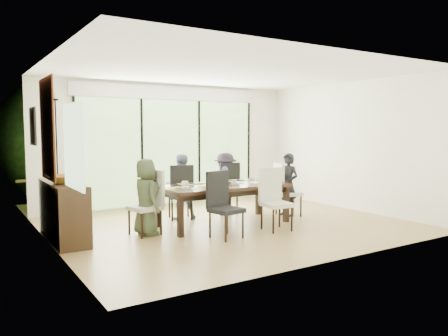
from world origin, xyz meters
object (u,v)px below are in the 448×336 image
laptop (184,188)px  cup_c (257,179)px  person_far_left (181,187)px  person_far_right (225,183)px  table_top (224,186)px  chair_near_right (277,199)px  person_left_end (146,197)px  sideboard (63,211)px  vase (225,181)px  person_right_end (288,185)px  chair_far_right (225,188)px  chair_right_end (289,189)px  chair_near_left (226,205)px  chair_far_left (180,191)px  cup_a (185,184)px  chair_left_end (145,203)px  cup_b (234,182)px  bowl (64,179)px

laptop → cup_c: cup_c is taller
person_far_left → person_far_right: bearing=-167.8°
table_top → chair_near_right: chair_near_right is taller
person_left_end → person_far_right: size_ratio=1.00×
sideboard → vase: bearing=-6.6°
table_top → person_right_end: size_ratio=1.86×
chair_far_right → sideboard: 3.26m
person_right_end → person_far_right: bearing=-144.6°
chair_near_right → chair_right_end: bearing=46.7°
chair_far_right → cup_c: size_ratio=8.87×
chair_right_end → chair_near_left: bearing=130.2°
chair_far_left → chair_far_right: 1.00m
vase → cup_a: vase is taller
chair_near_left → sideboard: chair_near_left is taller
person_far_left → cup_a: (-0.25, -0.68, 0.15)m
chair_left_end → laptop: chair_left_end is taller
person_far_left → laptop: 1.02m
person_right_end → person_left_end: bearing=-102.9°
laptop → cup_c: (1.65, 0.20, 0.03)m
chair_near_right → cup_a: bearing=145.3°
chair_far_right → cup_c: bearing=111.9°
chair_far_right → cup_c: 0.83m
chair_left_end → cup_b: size_ratio=11.00×
sideboard → bowl: bearing=-90.0°
chair_far_right → cup_c: chair_far_right is taller
cup_b → bowl: bowl is taller
chair_near_right → cup_a: (-1.20, 1.02, 0.24)m
chair_right_end → cup_c: size_ratio=8.87×
person_far_left → cup_c: bearing=162.0°
chair_near_right → cup_a: 1.59m
vase → chair_near_right: bearing=-63.9°
person_left_end → person_far_right: same height
table_top → chair_near_left: (-0.50, -0.87, -0.16)m
chair_near_left → person_right_end: person_right_end is taller
chair_near_right → person_right_end: bearing=47.2°
chair_near_left → person_right_end: bearing=13.3°
chair_far_right → table_top: bearing=60.5°
laptop → person_far_left: bearing=61.2°
chair_near_left → bowl: bearing=142.0°
chair_left_end → bowl: bearing=-114.6°
chair_right_end → chair_far_left: (-1.95, 0.85, 0.00)m
table_top → vase: vase is taller
chair_far_right → person_far_left: 1.00m
chair_near_right → person_left_end: (-1.98, 0.87, 0.09)m
bowl → table_top: bearing=-5.7°
vase → cup_c: 0.75m
chair_near_right → laptop: chair_near_right is taller
chair_right_end → vase: bearing=104.7°
person_left_end → person_far_right: 2.19m
person_far_left → cup_c: size_ratio=10.40×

